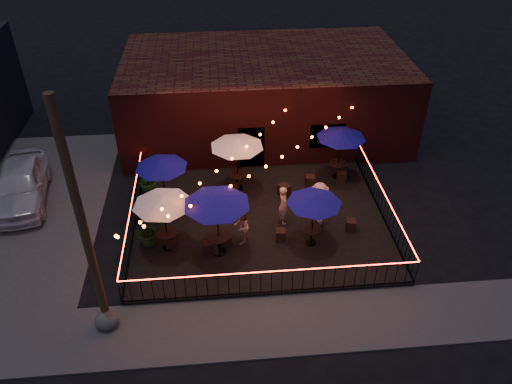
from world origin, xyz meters
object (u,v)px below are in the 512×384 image
cafe_table_1 (161,164)px  cafe_table_2 (217,201)px  cafe_table_5 (341,135)px  cooler (150,214)px  utility_pole (83,226)px  cafe_table_3 (237,143)px  cafe_table_4 (314,200)px  boulder (107,320)px  cafe_table_0 (162,201)px

cafe_table_1 → cafe_table_2: bearing=-54.7°
cafe_table_2 → cafe_table_5: cafe_table_2 is taller
cafe_table_1 → cooler: (-0.59, -0.88, -1.74)m
utility_pole → cafe_table_3: 8.46m
cafe_table_4 → cooler: (-6.20, 1.89, -1.66)m
cafe_table_1 → boulder: bearing=-104.5°
cafe_table_3 → cafe_table_5: (4.54, 0.52, -0.11)m
utility_pole → cafe_table_4: 8.02m
utility_pole → cafe_table_5: utility_pole is taller
cafe_table_2 → boulder: cafe_table_2 is taller
cafe_table_1 → cafe_table_2: cafe_table_2 is taller
cafe_table_5 → cafe_table_2: bearing=-140.1°
cafe_table_5 → cooler: 8.75m
cafe_table_2 → cafe_table_4: size_ratio=1.39×
cafe_table_5 → boulder: cafe_table_5 is taller
cafe_table_5 → boulder: (-9.16, -7.62, -2.00)m
utility_pole → cooler: utility_pole is taller
cafe_table_1 → cafe_table_4: (5.61, -2.78, -0.08)m
cooler → boulder: size_ratio=0.92×
cafe_table_5 → boulder: bearing=-140.2°
utility_pole → cafe_table_0: (1.80, 3.26, -1.68)m
cafe_table_1 → cafe_table_3: bearing=19.6°
cooler → cafe_table_3: bearing=47.4°
cooler → boulder: 5.22m
utility_pole → boulder: bearing=-78.8°
cafe_table_2 → cafe_table_4: bearing=3.4°
cooler → cafe_table_5: bearing=35.9°
cafe_table_0 → cafe_table_5: (7.40, 4.14, 0.00)m
cafe_table_0 → cooler: cafe_table_0 is taller
cafe_table_4 → boulder: 8.08m
cooler → cafe_table_4: bearing=2.0°
cafe_table_2 → cafe_table_1: bearing=125.3°
cafe_table_4 → cooler: size_ratio=2.95×
cafe_table_4 → boulder: size_ratio=2.71×
cafe_table_2 → cafe_table_3: size_ratio=1.03×
utility_pole → cafe_table_3: utility_pole is taller
cafe_table_2 → utility_pole: bearing=-142.9°
cafe_table_5 → utility_pole: bearing=-141.2°
cafe_table_2 → boulder: size_ratio=3.76×
utility_pole → cafe_table_2: utility_pole is taller
cafe_table_2 → cafe_table_3: cafe_table_2 is taller
cafe_table_3 → cooler: (-3.65, -1.97, -1.90)m
cafe_table_0 → cooler: size_ratio=3.48×
cafe_table_1 → cafe_table_4: 6.26m
utility_pole → cafe_table_5: bearing=38.8°
cafe_table_5 → cooler: bearing=-163.1°
cafe_table_0 → cafe_table_5: cafe_table_5 is taller
cafe_table_0 → cooler: bearing=115.8°
utility_pole → boulder: size_ratio=9.70×
boulder → cafe_table_3: bearing=57.0°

